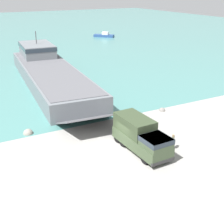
% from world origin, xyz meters
% --- Properties ---
extents(ground_plane, '(240.00, 240.00, 0.00)m').
position_xyz_m(ground_plane, '(0.00, 0.00, 0.00)').
color(ground_plane, gray).
extents(landing_craft, '(10.97, 39.72, 7.41)m').
position_xyz_m(landing_craft, '(1.88, 27.02, 1.83)').
color(landing_craft, slate).
rests_on(landing_craft, ground_plane).
extents(military_truck, '(2.80, 7.35, 3.25)m').
position_xyz_m(military_truck, '(2.47, -1.44, 1.66)').
color(military_truck, '#3D4C33').
rests_on(military_truck, ground_plane).
extents(soldier_on_ramp, '(0.48, 0.48, 1.71)m').
position_xyz_m(soldier_on_ramp, '(5.49, -2.82, 0.99)').
color(soldier_on_ramp, '#6B664C').
rests_on(soldier_on_ramp, ground_plane).
extents(moored_boat_a, '(6.13, 6.05, 1.66)m').
position_xyz_m(moored_boat_a, '(33.27, 67.80, 0.55)').
color(moored_boat_a, navy).
rests_on(moored_boat_a, ground_plane).
extents(mooring_bollard, '(0.32, 0.32, 0.77)m').
position_xyz_m(mooring_bollard, '(6.78, 5.55, 0.42)').
color(mooring_bollard, '#333338').
rests_on(mooring_bollard, ground_plane).
extents(shoreline_rock_a, '(1.13, 1.13, 1.13)m').
position_xyz_m(shoreline_rock_a, '(-6.67, 7.73, 0.00)').
color(shoreline_rock_a, gray).
rests_on(shoreline_rock_a, ground_plane).
extents(shoreline_rock_b, '(0.86, 0.86, 0.86)m').
position_xyz_m(shoreline_rock_b, '(10.95, 6.28, 0.00)').
color(shoreline_rock_b, gray).
rests_on(shoreline_rock_b, ground_plane).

